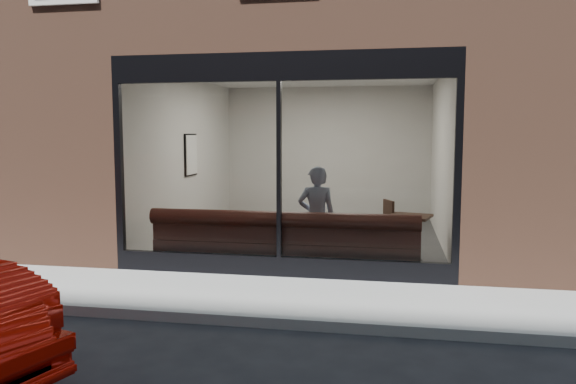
% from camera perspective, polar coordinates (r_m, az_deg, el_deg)
% --- Properties ---
extents(ground, '(120.00, 120.00, 0.00)m').
position_cam_1_polar(ground, '(6.32, -4.67, -13.20)').
color(ground, black).
rests_on(ground, ground).
extents(sidewalk_near, '(40.00, 2.00, 0.01)m').
position_cam_1_polar(sidewalk_near, '(7.24, -2.56, -10.62)').
color(sidewalk_near, gray).
rests_on(sidewalk_near, ground).
extents(kerb_near, '(40.00, 0.10, 0.12)m').
position_cam_1_polar(kerb_near, '(6.25, -4.80, -12.83)').
color(kerb_near, gray).
rests_on(kerb_near, ground).
extents(host_building_pier_left, '(2.50, 12.00, 3.20)m').
position_cam_1_polar(host_building_pier_left, '(14.76, -10.68, 4.08)').
color(host_building_pier_left, brown).
rests_on(host_building_pier_left, ground).
extents(host_building_pier_right, '(2.50, 12.00, 3.20)m').
position_cam_1_polar(host_building_pier_right, '(13.93, 19.52, 3.73)').
color(host_building_pier_right, brown).
rests_on(host_building_pier_right, ground).
extents(host_building_backfill, '(5.00, 6.00, 3.20)m').
position_cam_1_polar(host_building_backfill, '(16.83, 5.15, 4.39)').
color(host_building_backfill, brown).
rests_on(host_building_backfill, ground).
extents(cafe_floor, '(6.00, 6.00, 0.00)m').
position_cam_1_polar(cafe_floor, '(11.06, 2.14, -4.69)').
color(cafe_floor, '#2D2D30').
rests_on(cafe_floor, ground).
extents(cafe_ceiling, '(6.00, 6.00, 0.00)m').
position_cam_1_polar(cafe_ceiling, '(10.92, 2.21, 11.87)').
color(cafe_ceiling, white).
rests_on(cafe_ceiling, host_building_upper).
extents(cafe_wall_back, '(5.00, 0.00, 5.00)m').
position_cam_1_polar(cafe_wall_back, '(13.84, 3.98, 4.04)').
color(cafe_wall_back, silver).
rests_on(cafe_wall_back, ground).
extents(cafe_wall_left, '(0.00, 6.00, 6.00)m').
position_cam_1_polar(cafe_wall_left, '(11.51, -10.21, 3.56)').
color(cafe_wall_left, silver).
rests_on(cafe_wall_left, ground).
extents(cafe_wall_right, '(0.00, 6.00, 6.00)m').
position_cam_1_polar(cafe_wall_right, '(10.80, 15.38, 3.28)').
color(cafe_wall_right, silver).
rests_on(cafe_wall_right, ground).
extents(storefront_kick, '(5.00, 0.10, 0.30)m').
position_cam_1_polar(storefront_kick, '(8.19, -0.89, -7.59)').
color(storefront_kick, black).
rests_on(storefront_kick, ground).
extents(storefront_header, '(5.00, 0.10, 0.40)m').
position_cam_1_polar(storefront_header, '(8.01, -0.93, 12.63)').
color(storefront_header, black).
rests_on(storefront_header, host_building_upper).
extents(storefront_mullion, '(0.06, 0.10, 2.50)m').
position_cam_1_polar(storefront_mullion, '(7.98, -0.91, 2.23)').
color(storefront_mullion, black).
rests_on(storefront_mullion, storefront_kick).
extents(storefront_glass, '(4.80, 0.00, 4.80)m').
position_cam_1_polar(storefront_glass, '(7.95, -0.95, 2.22)').
color(storefront_glass, white).
rests_on(storefront_glass, storefront_kick).
extents(banquette, '(4.00, 0.55, 0.45)m').
position_cam_1_polar(banquette, '(8.56, -0.36, -6.48)').
color(banquette, '#3E1C16').
rests_on(banquette, cafe_floor).
extents(person, '(0.63, 0.47, 1.58)m').
position_cam_1_polar(person, '(8.59, 2.92, -2.61)').
color(person, '#91A0BE').
rests_on(person, cafe_floor).
extents(cafe_table_left, '(0.65, 0.65, 0.04)m').
position_cam_1_polar(cafe_table_left, '(9.22, -5.71, -2.35)').
color(cafe_table_left, '#311E13').
rests_on(cafe_table_left, cafe_floor).
extents(cafe_table_right, '(0.77, 0.77, 0.04)m').
position_cam_1_polar(cafe_table_right, '(9.23, 12.27, -2.45)').
color(cafe_table_right, '#311E13').
rests_on(cafe_table_right, cafe_floor).
extents(cafe_chair_right, '(0.50, 0.50, 0.04)m').
position_cam_1_polar(cafe_chair_right, '(9.63, 9.08, -5.05)').
color(cafe_chair_right, '#311E13').
rests_on(cafe_chair_right, cafe_floor).
extents(wall_poster, '(0.02, 0.60, 0.80)m').
position_cam_1_polar(wall_poster, '(11.63, -9.77, 3.75)').
color(wall_poster, white).
rests_on(wall_poster, cafe_wall_left).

